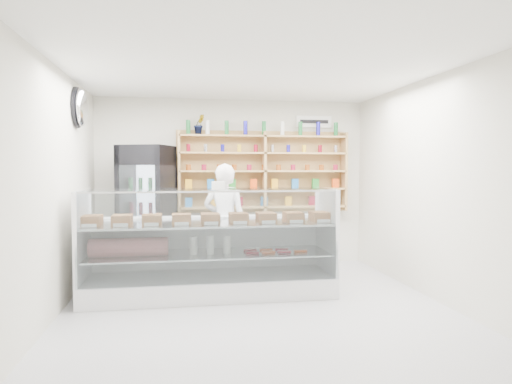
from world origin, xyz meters
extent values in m
plane|color=#B0AFB4|center=(0.00, 0.00, 0.00)|extent=(5.00, 5.00, 0.00)
plane|color=white|center=(0.00, 0.00, 2.80)|extent=(5.00, 5.00, 0.00)
plane|color=beige|center=(0.00, 2.50, 1.40)|extent=(4.50, 0.00, 4.50)
plane|color=beige|center=(0.00, -2.50, 1.40)|extent=(4.50, 0.00, 4.50)
plane|color=beige|center=(-2.25, 0.00, 1.40)|extent=(0.00, 5.00, 5.00)
plane|color=beige|center=(2.25, 0.00, 1.40)|extent=(0.00, 5.00, 5.00)
cube|color=white|center=(-0.51, 0.69, 0.13)|extent=(3.18, 0.90, 0.27)
cube|color=white|center=(-0.51, 1.11, 0.60)|extent=(3.18, 0.05, 0.67)
cube|color=silver|center=(-0.51, 0.69, 0.54)|extent=(3.05, 0.79, 0.02)
cube|color=silver|center=(-0.51, 0.69, 0.93)|extent=(3.12, 0.83, 0.02)
cube|color=silver|center=(-0.51, 0.25, 0.82)|extent=(3.12, 0.13, 1.11)
cube|color=silver|center=(-0.51, 0.63, 1.38)|extent=(3.12, 0.63, 0.01)
imported|color=silver|center=(-0.25, 1.43, 0.86)|extent=(0.73, 0.59, 1.72)
cube|color=black|center=(-1.39, 2.03, 1.00)|extent=(0.91, 0.90, 2.00)
cube|color=#240431|center=(-1.28, 1.72, 1.85)|extent=(0.67, 0.27, 0.28)
cube|color=silver|center=(-1.28, 1.71, 0.91)|extent=(0.57, 0.22, 1.58)
cube|color=#A2784C|center=(-0.90, 2.34, 1.59)|extent=(0.04, 0.28, 1.33)
cube|color=#A2784C|center=(0.50, 2.34, 1.59)|extent=(0.04, 0.28, 1.33)
cube|color=#A2784C|center=(1.90, 2.34, 1.59)|extent=(0.04, 0.28, 1.33)
cube|color=#A2784C|center=(0.50, 2.34, 1.00)|extent=(2.80, 0.28, 0.03)
cube|color=#A2784C|center=(0.50, 2.34, 1.30)|extent=(2.80, 0.28, 0.03)
cube|color=#A2784C|center=(0.50, 2.34, 1.60)|extent=(2.80, 0.28, 0.03)
cube|color=#A2784C|center=(0.50, 2.34, 1.90)|extent=(2.80, 0.28, 0.03)
cube|color=#A2784C|center=(0.50, 2.34, 2.18)|extent=(2.80, 0.28, 0.03)
imported|color=#1E6626|center=(-0.57, 2.34, 2.36)|extent=(0.23, 0.21, 0.33)
ellipsoid|color=silver|center=(-2.17, 1.20, 2.45)|extent=(0.15, 0.50, 0.50)
cube|color=white|center=(1.40, 2.47, 2.45)|extent=(0.62, 0.03, 0.20)
camera|label=1|loc=(-0.89, -5.17, 1.65)|focal=32.00mm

